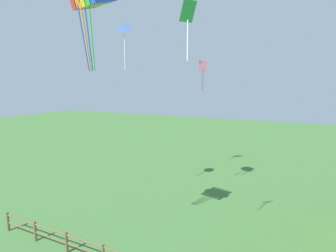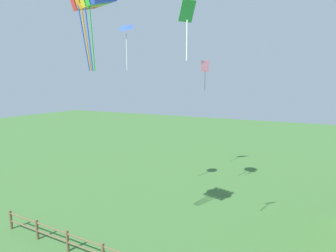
% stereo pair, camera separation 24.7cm
% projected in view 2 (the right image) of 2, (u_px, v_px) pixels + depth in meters
% --- Properties ---
extents(kite_pink_diamond, '(0.58, 0.43, 1.90)m').
position_uv_depth(kite_pink_diamond, '(205.00, 70.00, 17.04)').
color(kite_pink_diamond, pink).
extents(kite_blue_delta, '(1.07, 0.99, 2.80)m').
position_uv_depth(kite_blue_delta, '(126.00, 29.00, 15.72)').
color(kite_blue_delta, blue).
extents(kite_green_diamond, '(0.63, 0.67, 2.10)m').
position_uv_depth(kite_green_diamond, '(187.00, 20.00, 9.54)').
color(kite_green_diamond, green).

